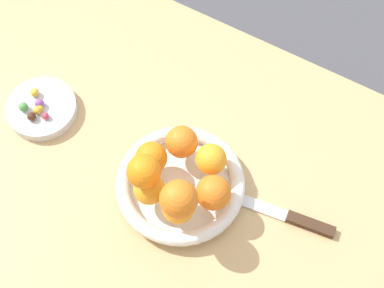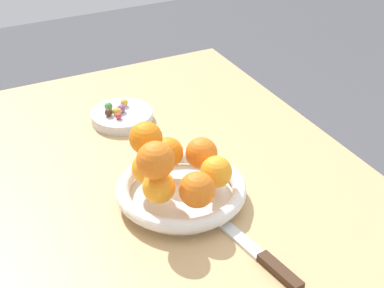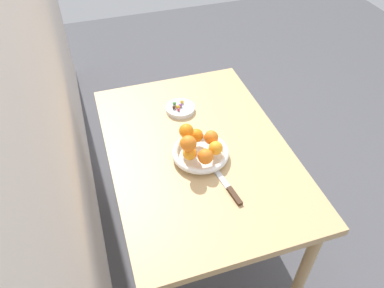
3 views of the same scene
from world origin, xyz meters
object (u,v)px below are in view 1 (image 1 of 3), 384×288
(fruit_bowl, at_px, (180,185))
(candy_ball_5, at_px, (38,105))
(orange_3, at_px, (182,142))
(knife, at_px, (278,213))
(orange_4, at_px, (151,158))
(orange_5, at_px, (149,189))
(orange_2, at_px, (211,159))
(dining_table, at_px, (161,192))
(candy_ball_2, at_px, (45,116))
(orange_1, at_px, (213,193))
(orange_7, at_px, (144,171))
(candy_dish, at_px, (41,110))
(candy_ball_0, at_px, (23,107))
(candy_ball_1, at_px, (31,116))
(candy_ball_7, at_px, (38,105))
(candy_ball_4, at_px, (37,110))
(candy_ball_6, at_px, (40,108))
(candy_ball_3, at_px, (35,93))
(orange_0, at_px, (178,207))
(orange_6, at_px, (179,199))

(fruit_bowl, relative_size, candy_ball_5, 13.86)
(orange_3, bearing_deg, knife, 177.39)
(orange_4, height_order, orange_5, orange_4)
(orange_2, xyz_separation_m, orange_5, (0.07, 0.10, -0.00))
(dining_table, relative_size, candy_ball_2, 78.31)
(fruit_bowl, bearing_deg, orange_1, 177.83)
(knife, bearing_deg, orange_7, 23.44)
(candy_dish, xyz_separation_m, orange_7, (-0.29, 0.05, 0.12))
(candy_ball_0, distance_m, knife, 0.53)
(candy_ball_1, height_order, candy_ball_2, candy_ball_1)
(candy_dish, bearing_deg, orange_4, 179.39)
(candy_ball_5, bearing_deg, dining_table, -178.97)
(orange_2, relative_size, candy_ball_7, 3.12)
(dining_table, height_order, orange_3, orange_3)
(candy_ball_5, bearing_deg, candy_ball_0, 38.71)
(orange_5, distance_m, candy_ball_0, 0.32)
(orange_3, distance_m, orange_7, 0.12)
(candy_ball_5, relative_size, knife, 0.07)
(candy_ball_4, bearing_deg, candy_ball_6, -98.42)
(orange_5, relative_size, orange_7, 0.96)
(orange_7, xyz_separation_m, candy_ball_5, (0.29, -0.05, -0.10))
(fruit_bowl, height_order, knife, fruit_bowl)
(orange_5, distance_m, candy_ball_5, 0.30)
(candy_ball_0, bearing_deg, orange_7, 173.70)
(orange_2, relative_size, orange_4, 0.98)
(orange_4, bearing_deg, candy_ball_4, 1.91)
(candy_dish, distance_m, orange_4, 0.27)
(fruit_bowl, distance_m, candy_ball_3, 0.35)
(orange_5, distance_m, candy_ball_1, 0.29)
(orange_0, distance_m, orange_7, 0.09)
(candy_ball_3, bearing_deg, candy_ball_4, 133.51)
(candy_ball_5, height_order, knife, candy_ball_5)
(dining_table, bearing_deg, orange_6, 141.12)
(orange_6, xyz_separation_m, candy_ball_1, (0.36, -0.04, -0.10))
(orange_5, distance_m, candy_ball_3, 0.33)
(dining_table, relative_size, candy_ball_4, 67.22)
(orange_5, bearing_deg, candy_ball_4, -8.82)
(orange_2, distance_m, orange_6, 0.13)
(dining_table, height_order, candy_ball_0, candy_ball_0)
(candy_dish, xyz_separation_m, orange_1, (-0.40, 0.01, 0.06))
(candy_ball_7, bearing_deg, fruit_bowl, 179.12)
(orange_3, relative_size, orange_7, 1.02)
(knife, bearing_deg, orange_1, 24.28)
(candy_dish, distance_m, orange_0, 0.37)
(candy_ball_0, relative_size, candy_ball_5, 1.07)
(orange_4, distance_m, candy_ball_6, 0.26)
(orange_5, height_order, candy_ball_0, orange_5)
(orange_6, bearing_deg, orange_0, -45.62)
(orange_3, bearing_deg, candy_dish, 9.91)
(candy_dish, distance_m, orange_3, 0.31)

